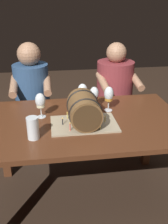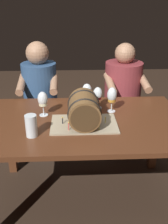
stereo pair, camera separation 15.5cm
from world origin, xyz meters
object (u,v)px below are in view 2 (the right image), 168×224
Objects in this scene: wine_glass_amber at (112,96)px; wine_glass_red at (98,94)px; dining_table at (85,132)px; person_seated_right at (122,104)px; person_seated_left at (41,105)px; wine_glass_rose at (87,90)px; beer_pint at (31,126)px; barrel_cake at (84,111)px; wine_glass_white at (43,100)px.

wine_glass_red is (-0.10, 0.07, -0.01)m from wine_glass_amber.
person_seated_right is at bearing 60.16° from dining_table.
person_seated_left is (-0.63, 0.57, -0.32)m from wine_glass_amber.
wine_glass_rose reaches higher than dining_table.
beer_pint is at bearing -86.90° from person_seated_left.
dining_table is 0.45m from beer_pint.
person_seated_right reaches higher than wine_glass_red.
barrel_cake is 0.40× the size of person_seated_right.
wine_glass_red is (0.11, 0.22, 0.22)m from dining_table.
dining_table is at bearing -17.76° from wine_glass_white.
wine_glass_white is at bearing -174.95° from wine_glass_amber.
wine_glass_white is (-0.32, 0.10, 0.23)m from dining_table.
wine_glass_amber is at bearing -42.36° from wine_glass_rose.
person_seated_left reaches higher than barrel_cake.
wine_glass_white is at bearing -81.09° from person_seated_left.
barrel_cake reaches higher than wine_glass_white.
dining_table is at bearing -119.84° from person_seated_right.
dining_table is 8.31× the size of wine_glass_red.
wine_glass_amber reaches higher than wine_glass_red.
wine_glass_amber is 1.14× the size of wine_glass_rose.
wine_glass_red is 0.64m from beer_pint.
wine_glass_rose is 0.67m from person_seated_left.
wine_glass_red is at bearing 63.39° from dining_table.
person_seated_right is at bearing 50.20° from beer_pint.
wine_glass_rose is at bearing 129.64° from wine_glass_red.
dining_table is 1.25× the size of person_seated_left.
barrel_cake is at bearing -118.39° from person_seated_right.
person_seated_left is (-0.40, 0.79, -0.29)m from barrel_cake.
beer_pint is (-0.47, -0.43, -0.05)m from wine_glass_red.
wine_glass_amber reaches higher than wine_glass_white.
wine_glass_amber is 0.25m from wine_glass_rose.
wine_glass_amber is (0.21, 0.15, 0.23)m from dining_table.
wine_glass_red is 1.20× the size of beer_pint.
person_seated_left reaches higher than wine_glass_rose.
dining_table is 7.40× the size of wine_glass_amber.
person_seated_left is 1.02× the size of person_seated_right.
wine_glass_white is 1.01m from person_seated_right.
wine_glass_white is 0.16× the size of person_seated_right.
person_seated_left reaches higher than beer_pint.
wine_glass_red is (0.08, -0.10, -0.00)m from wine_glass_rose.
wine_glass_rose is 0.15× the size of person_seated_right.
wine_glass_rose is 1.18× the size of beer_pint.
wine_glass_white is (-0.30, 0.17, 0.02)m from barrel_cake.
wine_glass_rose is 0.99× the size of wine_glass_red.
person_seated_right is at bearing 40.34° from wine_glass_white.
person_seated_left is (-0.41, 0.72, -0.08)m from dining_table.
person_seated_right is (0.30, 0.50, -0.30)m from wine_glass_red.
wine_glass_red is (0.12, 0.29, 0.01)m from barrel_cake.
barrel_cake is 0.93m from person_seated_left.
wine_glass_red is at bearing -43.81° from person_seated_left.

